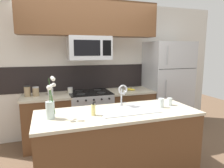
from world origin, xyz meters
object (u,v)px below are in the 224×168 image
(spare_glass, at_px, (170,102))
(stove_range, at_px, (90,116))
(dish_soap_bottle, at_px, (93,110))
(drinking_glass, at_px, (161,103))
(storage_jar_short, at_px, (50,91))
(banana_bunch, at_px, (131,89))
(refrigerator, at_px, (166,87))
(storage_jar_medium, at_px, (36,91))
(flower_vase, at_px, (50,107))
(storage_jar_tall, at_px, (27,91))
(storage_jar_squat, at_px, (70,90))
(sink_faucet, at_px, (123,92))
(microwave, at_px, (89,48))

(spare_glass, bearing_deg, stove_range, 126.59)
(dish_soap_bottle, distance_m, drinking_glass, 0.95)
(dish_soap_bottle, bearing_deg, drinking_glass, 2.06)
(stove_range, relative_size, dish_soap_bottle, 5.64)
(stove_range, xyz_separation_m, storage_jar_short, (-0.69, 0.03, 0.52))
(stove_range, xyz_separation_m, banana_bunch, (0.80, -0.06, 0.47))
(banana_bunch, height_order, dish_soap_bottle, dish_soap_bottle)
(refrigerator, xyz_separation_m, storage_jar_medium, (-2.59, 0.00, 0.06))
(dish_soap_bottle, height_order, flower_vase, flower_vase)
(storage_jar_short, height_order, spare_glass, storage_jar_short)
(storage_jar_short, xyz_separation_m, flower_vase, (-0.03, -1.29, 0.07))
(storage_jar_tall, height_order, drinking_glass, storage_jar_tall)
(flower_vase, bearing_deg, storage_jar_short, 88.55)
(dish_soap_bottle, bearing_deg, storage_jar_squat, 94.80)
(storage_jar_short, bearing_deg, refrigerator, -0.21)
(banana_bunch, bearing_deg, dish_soap_bottle, -130.11)
(banana_bunch, distance_m, sink_faucet, 1.14)
(microwave, distance_m, storage_jar_medium, 1.18)
(storage_jar_squat, relative_size, sink_faucet, 0.37)
(refrigerator, relative_size, storage_jar_medium, 11.69)
(storage_jar_tall, bearing_deg, stove_range, -2.04)
(stove_range, distance_m, storage_jar_tall, 1.19)
(storage_jar_tall, height_order, banana_bunch, storage_jar_tall)
(drinking_glass, bearing_deg, sink_faucet, 155.10)
(stove_range, xyz_separation_m, flower_vase, (-0.72, -1.26, 0.59))
(banana_bunch, bearing_deg, drinking_glass, -94.15)
(dish_soap_bottle, bearing_deg, banana_bunch, 49.89)
(dish_soap_bottle, bearing_deg, storage_jar_tall, 121.76)
(refrigerator, xyz_separation_m, storage_jar_short, (-2.35, 0.01, 0.06))
(microwave, xyz_separation_m, storage_jar_medium, (-0.93, 0.04, -0.73))
(banana_bunch, bearing_deg, sink_faucet, -119.97)
(refrigerator, bearing_deg, microwave, -178.58)
(dish_soap_bottle, bearing_deg, sink_faucet, 28.26)
(refrigerator, relative_size, sink_faucet, 6.05)
(storage_jar_medium, xyz_separation_m, storage_jar_squat, (0.58, 0.02, -0.02))
(spare_glass, xyz_separation_m, flower_vase, (-1.62, -0.06, 0.09))
(sink_faucet, bearing_deg, stove_range, 102.87)
(dish_soap_bottle, xyz_separation_m, spare_glass, (1.13, 0.09, -0.02))
(storage_jar_short, xyz_separation_m, sink_faucet, (0.93, -1.07, 0.12))
(banana_bunch, bearing_deg, refrigerator, 5.34)
(stove_range, height_order, storage_jar_tall, storage_jar_tall)
(stove_range, bearing_deg, banana_bunch, -4.27)
(stove_range, distance_m, refrigerator, 1.72)
(dish_soap_bottle, height_order, spare_glass, dish_soap_bottle)
(refrigerator, relative_size, flower_vase, 3.79)
(microwave, bearing_deg, drinking_glass, -60.03)
(microwave, relative_size, refrigerator, 0.40)
(dish_soap_bottle, xyz_separation_m, drinking_glass, (0.95, 0.03, -0.01))
(spare_glass, relative_size, flower_vase, 0.21)
(stove_range, relative_size, storage_jar_medium, 5.88)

